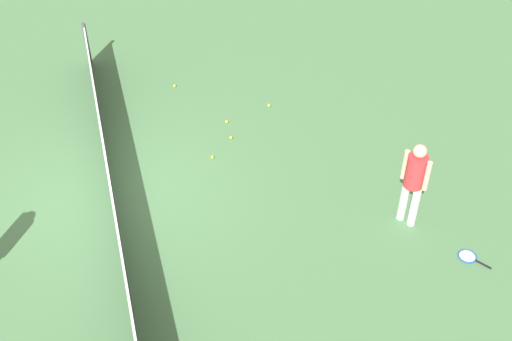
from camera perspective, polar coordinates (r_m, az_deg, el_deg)
The scene contains 9 objects.
ground_plane at distance 12.13m, azimuth -12.68°, elevation -2.26°, with size 40.00×40.00×0.00m, color #4C7A4C.
court_net at distance 11.81m, azimuth -13.03°, elevation -0.46°, with size 10.09×0.09×1.07m.
player_near_side at distance 11.01m, azimuth 13.99°, elevation -0.66°, with size 0.49×0.47×1.70m.
tennis_racket_near_player at distance 11.33m, azimuth 18.52°, elevation -7.36°, with size 0.58×0.47×0.03m.
tennis_ball_near_player at distance 13.18m, azimuth -2.26°, elevation 2.96°, with size 0.07×0.07×0.07m, color #C6E033.
tennis_ball_by_net at distance 14.13m, azimuth 1.17°, elevation 5.85°, with size 0.07×0.07×0.07m, color #C6E033.
tennis_ball_midcourt at distance 13.64m, azimuth -2.64°, elevation 4.38°, with size 0.07×0.07×0.07m, color #C6E033.
tennis_ball_baseline at distance 14.91m, azimuth -7.31°, elevation 7.53°, with size 0.07×0.07×0.07m, color #C6E033.
tennis_ball_stray_left at distance 12.69m, azimuth -3.94°, elevation 1.20°, with size 0.07×0.07×0.07m, color #C6E033.
Camera 1 is at (-9.13, -0.17, 7.99)m, focal length 44.66 mm.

